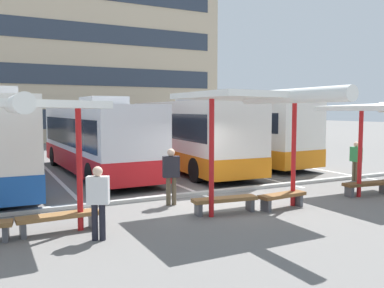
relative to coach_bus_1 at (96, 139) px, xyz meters
The scene contains 19 objects.
ground_plane 7.86m from the coach_bus_1, 74.01° to the right, with size 160.00×160.00×0.00m, color slate.
terminal_building 26.34m from the coach_bus_1, 85.08° to the left, with size 30.46×12.75×22.02m.
coach_bus_1 is the anchor object (origin of this frame).
coach_bus_2 4.44m from the coach_bus_1, ahead, with size 3.11×10.25×3.65m.
coach_bus_3 7.83m from the coach_bus_1, ahead, with size 3.51×11.24×3.68m.
lane_stripe_1 2.42m from the coach_bus_1, behind, with size 0.16×14.00×0.01m, color white.
lane_stripe_2 2.64m from the coach_bus_1, ahead, with size 0.16×14.00×0.01m, color white.
lane_stripe_3 6.28m from the coach_bus_1, ahead, with size 0.16×14.00×0.01m, color white.
lane_stripe_4 10.16m from the coach_bus_1, ahead, with size 0.16×14.00×0.01m, color white.
waiting_shelter_0 9.74m from the coach_bus_1, 113.54° to the right, with size 3.80×4.21×3.19m.
bench_1 9.13m from the coach_bus_1, 109.02° to the right, with size 1.91×0.50×0.45m.
waiting_shelter_1 9.66m from the coach_bus_1, 75.40° to the right, with size 3.84×5.03×3.43m.
bench_2 9.00m from the coach_bus_1, 80.31° to the right, with size 1.93×0.63×0.45m.
bench_3 9.74m from the coach_bus_1, 70.03° to the right, with size 1.63×0.58×0.45m.
bench_4 11.45m from the coach_bus_1, 51.59° to the right, with size 1.83×0.63×0.45m.
platform_kerb 6.83m from the coach_bus_1, 71.41° to the right, with size 44.00×0.24×0.12m, color #ADADA8.
waiting_passenger_0 11.26m from the coach_bus_1, 36.97° to the right, with size 0.22×0.47×1.61m.
waiting_passenger_1 9.83m from the coach_bus_1, 103.26° to the right, with size 0.53×0.41×1.66m.
waiting_passenger_2 7.25m from the coach_bus_1, 85.60° to the right, with size 0.54×0.32×1.74m.
Camera 1 is at (-6.51, -10.96, 2.90)m, focal length 37.94 mm.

